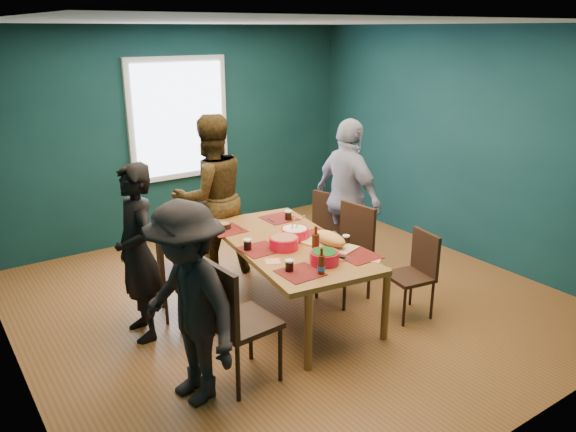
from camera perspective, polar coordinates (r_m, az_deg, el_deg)
name	(u,v)px	position (r m, az deg, el deg)	size (l,w,h in m)	color
room	(273,165)	(5.55, -1.53, 5.20)	(5.01, 5.01, 2.71)	brown
dining_table	(288,249)	(5.31, 0.05, -3.40)	(1.22, 2.05, 0.73)	olive
chair_left_far	(171,264)	(5.44, -11.77, -4.83)	(0.51, 0.51, 0.90)	black
chair_left_mid	(195,286)	(5.04, -9.40, -7.07)	(0.39, 0.39, 0.84)	black
chair_left_near	(233,315)	(4.31, -5.63, -9.98)	(0.50, 0.50, 1.03)	black
chair_right_far	(322,226)	(6.37, 3.52, -1.04)	(0.50, 0.50, 0.89)	black
chair_right_mid	(350,245)	(5.73, 6.32, -2.93)	(0.50, 0.50, 0.97)	black
chair_right_near	(417,268)	(5.50, 12.94, -5.14)	(0.43, 0.43, 0.83)	black
person_far_left	(137,253)	(5.06, -15.04, -3.65)	(0.58, 0.38, 1.59)	black
person_back	(211,197)	(6.19, -7.85, 1.94)	(0.88, 0.68, 1.80)	black
person_right	(348,198)	(6.23, 6.11, 1.84)	(1.02, 0.43, 1.75)	white
person_near_left	(188,304)	(4.13, -10.10, -8.83)	(1.00, 0.57, 1.55)	black
bowl_salad	(284,242)	(5.12, -0.42, -2.70)	(0.27, 0.27, 0.11)	red
bowl_dumpling	(295,233)	(5.35, 0.68, -1.76)	(0.26, 0.26, 0.24)	red
bowl_herbs	(324,257)	(4.82, 3.72, -4.17)	(0.26, 0.26, 0.11)	red
cutting_board	(330,240)	(5.19, 4.29, -2.44)	(0.39, 0.63, 0.14)	#DDB177
small_bowl	(224,226)	(5.68, -6.49, -0.98)	(0.14, 0.14, 0.06)	black
beer_bottle_a	(321,265)	(4.60, 3.40, -4.98)	(0.06, 0.06, 0.23)	#4A1C0D
beer_bottle_b	(316,244)	(4.98, 2.82, -2.82)	(0.07, 0.07, 0.27)	#4A1C0D
cola_glass_a	(289,265)	(4.65, 0.14, -5.01)	(0.07, 0.07, 0.10)	black
cola_glass_b	(346,239)	(5.25, 5.92, -2.38)	(0.07, 0.07, 0.09)	black
cola_glass_c	(288,215)	(5.88, 0.02, 0.12)	(0.08, 0.08, 0.10)	black
cola_glass_d	(247,244)	(5.10, -4.14, -2.87)	(0.08, 0.08, 0.11)	black
napkin_a	(311,233)	(5.53, 2.30, -1.73)	(0.15, 0.15, 0.00)	#F47B66
napkin_b	(273,261)	(4.87, -1.55, -4.63)	(0.13, 0.13, 0.00)	#F47B66
napkin_c	(372,259)	(4.97, 8.52, -4.33)	(0.15, 0.15, 0.00)	#F47B66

